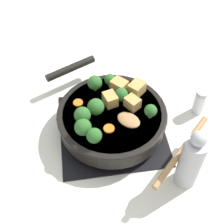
% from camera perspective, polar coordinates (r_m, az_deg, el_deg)
% --- Properties ---
extents(ground_plane, '(2.40, 2.40, 0.00)m').
position_cam_1_polar(ground_plane, '(0.95, 0.00, -3.24)').
color(ground_plane, silver).
extents(front_burner_grate, '(0.31, 0.31, 0.03)m').
position_cam_1_polar(front_burner_grate, '(0.94, 0.00, -2.80)').
color(front_burner_grate, black).
rests_on(front_burner_grate, ground_plane).
extents(skillet_pan, '(0.35, 0.42, 0.06)m').
position_cam_1_polar(skillet_pan, '(0.90, -0.09, -0.92)').
color(skillet_pan, black).
rests_on(skillet_pan, front_burner_grate).
extents(wooden_spoon, '(0.26, 0.26, 0.02)m').
position_cam_1_polar(wooden_spoon, '(0.83, 8.63, -4.62)').
color(wooden_spoon, '#A87A4C').
rests_on(wooden_spoon, skillet_pan).
extents(tofu_cube_center_large, '(0.06, 0.06, 0.04)m').
position_cam_1_polar(tofu_cube_center_large, '(0.93, 1.34, 4.82)').
color(tofu_cube_center_large, tan).
rests_on(tofu_cube_center_large, skillet_pan).
extents(tofu_cube_near_handle, '(0.06, 0.06, 0.04)m').
position_cam_1_polar(tofu_cube_near_handle, '(0.92, 4.56, 4.34)').
color(tofu_cube_near_handle, tan).
rests_on(tofu_cube_near_handle, skillet_pan).
extents(tofu_cube_east_chunk, '(0.05, 0.05, 0.03)m').
position_cam_1_polar(tofu_cube_east_chunk, '(0.89, 3.75, 1.70)').
color(tofu_cube_east_chunk, tan).
rests_on(tofu_cube_east_chunk, skillet_pan).
extents(tofu_cube_west_chunk, '(0.04, 0.05, 0.03)m').
position_cam_1_polar(tofu_cube_west_chunk, '(0.89, -0.16, 2.37)').
color(tofu_cube_west_chunk, tan).
rests_on(tofu_cube_west_chunk, skillet_pan).
extents(broccoli_floret_near_spoon, '(0.05, 0.05, 0.05)m').
position_cam_1_polar(broccoli_floret_near_spoon, '(0.86, -2.98, 0.95)').
color(broccoli_floret_near_spoon, '#709956').
rests_on(broccoli_floret_near_spoon, skillet_pan).
extents(broccoli_floret_center_top, '(0.05, 0.05, 0.05)m').
position_cam_1_polar(broccoli_floret_center_top, '(0.84, -5.42, -0.56)').
color(broccoli_floret_center_top, '#709956').
rests_on(broccoli_floret_center_top, skillet_pan).
extents(broccoli_floret_east_rim, '(0.04, 0.04, 0.05)m').
position_cam_1_polar(broccoli_floret_east_rim, '(0.80, -3.28, -4.36)').
color(broccoli_floret_east_rim, '#709956').
rests_on(broccoli_floret_east_rim, skillet_pan).
extents(broccoli_floret_west_rim, '(0.05, 0.05, 0.05)m').
position_cam_1_polar(broccoli_floret_west_rim, '(0.81, -5.32, -2.80)').
color(broccoli_floret_west_rim, '#709956').
rests_on(broccoli_floret_west_rim, skillet_pan).
extents(broccoli_floret_north_edge, '(0.04, 0.04, 0.04)m').
position_cam_1_polar(broccoli_floret_north_edge, '(0.86, 7.07, 0.21)').
color(broccoli_floret_north_edge, '#709956').
rests_on(broccoli_floret_north_edge, skillet_pan).
extents(broccoli_floret_south_cluster, '(0.04, 0.04, 0.05)m').
position_cam_1_polar(broccoli_floret_south_cluster, '(0.92, -3.16, 5.34)').
color(broccoli_floret_south_cluster, '#709956').
rests_on(broccoli_floret_south_cluster, skillet_pan).
extents(broccoli_floret_mid_floret, '(0.04, 0.04, 0.04)m').
position_cam_1_polar(broccoli_floret_mid_floret, '(0.89, 1.72, 3.25)').
color(broccoli_floret_mid_floret, '#709956').
rests_on(broccoli_floret_mid_floret, skillet_pan).
extents(broccoli_floret_small_inner, '(0.03, 0.03, 0.04)m').
position_cam_1_polar(broccoli_floret_small_inner, '(0.94, -0.39, 5.93)').
color(broccoli_floret_small_inner, '#709956').
rests_on(broccoli_floret_small_inner, skillet_pan).
extents(carrot_slice_orange_thin, '(0.03, 0.03, 0.01)m').
position_cam_1_polar(carrot_slice_orange_thin, '(0.91, -6.22, 1.69)').
color(carrot_slice_orange_thin, orange).
rests_on(carrot_slice_orange_thin, skillet_pan).
extents(carrot_slice_near_center, '(0.03, 0.03, 0.01)m').
position_cam_1_polar(carrot_slice_near_center, '(0.84, -0.56, -3.06)').
color(carrot_slice_near_center, orange).
rests_on(carrot_slice_near_center, skillet_pan).
extents(pepper_mill, '(0.06, 0.06, 0.20)m').
position_cam_1_polar(pepper_mill, '(0.80, 14.22, -8.68)').
color(pepper_mill, '#B2B2B7').
rests_on(pepper_mill, ground_plane).
extents(salt_shaker, '(0.04, 0.04, 0.09)m').
position_cam_1_polar(salt_shaker, '(1.00, 15.70, 1.77)').
color(salt_shaker, white).
rests_on(salt_shaker, ground_plane).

